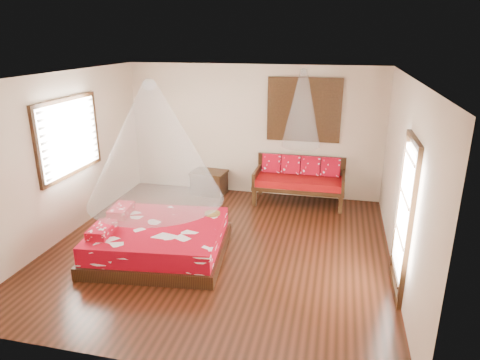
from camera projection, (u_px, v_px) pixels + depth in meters
The scene contains 10 objects.
room at pixel (218, 168), 6.68m from camera, with size 5.54×5.54×2.84m.
bed at pixel (159, 240), 6.84m from camera, with size 2.26×2.09×0.64m.
daybed at pixel (299, 178), 8.93m from camera, with size 1.86×0.83×0.96m.
storage_chest at pixel (209, 182), 9.50m from camera, with size 0.80×0.62×0.51m.
shutter_panel at pixel (304, 110), 8.79m from camera, with size 1.52×0.06×1.32m.
window_left at pixel (69, 137), 7.35m from camera, with size 0.10×1.74×1.34m.
glazed_door at pixel (404, 218), 5.65m from camera, with size 0.08×1.02×2.16m.
wine_tray at pixel (212, 211), 7.18m from camera, with size 0.26×0.26×0.21m.
mosquito_net_main at pixel (153, 143), 6.32m from camera, with size 2.08×2.08×1.80m, color white.
mosquito_net_daybed at pixel (302, 109), 8.33m from camera, with size 0.77×0.77×1.50m, color white.
Camera 1 is at (1.78, -6.14, 3.37)m, focal length 32.00 mm.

